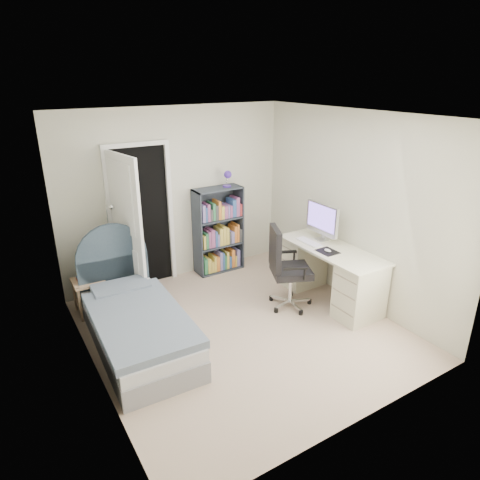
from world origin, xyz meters
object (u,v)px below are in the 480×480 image
bookcase (219,233)px  office_chair (285,264)px  floor_lamp (114,261)px  nightstand (88,288)px  desk (329,272)px  bed (136,323)px

bookcase → office_chair: 1.45m
floor_lamp → bookcase: 1.64m
nightstand → floor_lamp: (0.42, 0.23, 0.18)m
bookcase → desk: 1.81m
bed → nightstand: 1.01m
nightstand → desk: desk is taller
floor_lamp → desk: 2.90m
desk → bookcase: bearing=116.1°
nightstand → desk: 3.15m
nightstand → floor_lamp: bearing=28.9°
bookcase → desk: size_ratio=1.01×
bookcase → office_chair: bearing=-83.5°
nightstand → office_chair: size_ratio=0.51×
bed → nightstand: bearing=106.6°
bookcase → office_chair: size_ratio=1.42×
bed → bookcase: bookcase is taller
nightstand → office_chair: office_chair is taller
bed → nightstand: size_ratio=3.52×
bed → desk: size_ratio=1.26×
desk → bed: bearing=171.9°
nightstand → bookcase: bearing=7.8°
floor_lamp → desk: (2.44, -1.56, -0.13)m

